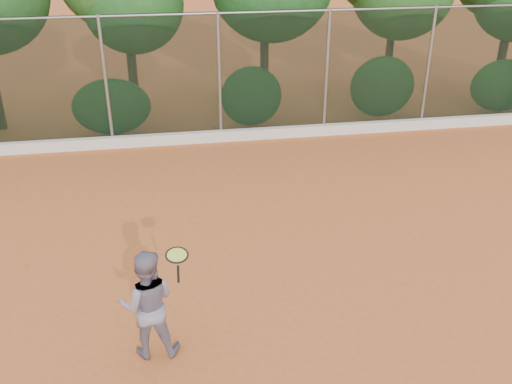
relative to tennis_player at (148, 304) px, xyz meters
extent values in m
plane|color=#C7632F|center=(1.97, 1.47, -0.85)|extent=(80.00, 80.00, 0.00)
cube|color=silver|center=(1.97, 8.29, -0.70)|extent=(24.00, 0.20, 0.30)
imported|color=gray|center=(0.00, 0.00, 0.00)|extent=(0.86, 0.69, 1.71)
cube|color=black|center=(1.97, 8.47, 0.90)|extent=(24.00, 0.01, 3.50)
cylinder|color=gray|center=(1.97, 8.47, 2.60)|extent=(24.00, 0.06, 0.06)
cylinder|color=gray|center=(-1.03, 8.47, 0.90)|extent=(0.09, 0.09, 3.50)
cylinder|color=gray|center=(1.97, 8.47, 0.90)|extent=(0.09, 0.09, 3.50)
cylinder|color=gray|center=(4.97, 8.47, 0.90)|extent=(0.09, 0.09, 3.50)
cylinder|color=gray|center=(7.97, 8.47, 0.90)|extent=(0.09, 0.09, 3.50)
cylinder|color=#432919|center=(-0.43, 10.77, 0.35)|extent=(0.28, 0.28, 2.40)
ellipsoid|color=#1C4F1B|center=(-0.23, 10.67, 2.55)|extent=(2.90, 2.40, 2.80)
cylinder|color=#43281A|center=(3.57, 10.47, 0.65)|extent=(0.26, 0.26, 3.00)
cylinder|color=#472C1B|center=(7.67, 10.67, 0.50)|extent=(0.24, 0.24, 2.70)
cylinder|color=#44281A|center=(11.37, 10.27, 0.40)|extent=(0.28, 0.28, 2.50)
ellipsoid|color=#296426|center=(-1.03, 9.27, 0.00)|extent=(2.20, 1.16, 1.60)
ellipsoid|color=#296627|center=(2.97, 9.27, 0.10)|extent=(1.80, 1.04, 1.76)
ellipsoid|color=#336C29|center=(6.97, 9.27, 0.20)|extent=(2.00, 1.10, 1.84)
ellipsoid|color=#32742C|center=(10.97, 9.27, 0.05)|extent=(2.16, 1.12, 1.64)
cylinder|color=black|center=(0.46, -0.12, 0.54)|extent=(0.05, 0.11, 0.32)
torus|color=black|center=(0.46, -0.18, 0.89)|extent=(0.35, 0.35, 0.10)
cylinder|color=#D2E844|center=(0.46, -0.18, 0.89)|extent=(0.30, 0.29, 0.06)
camera|label=1|loc=(0.44, -6.66, 5.01)|focal=40.00mm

